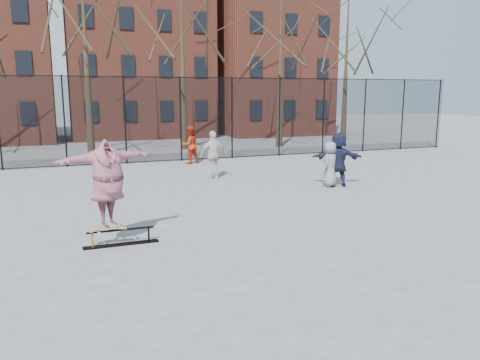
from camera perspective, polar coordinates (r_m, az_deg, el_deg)
name	(u,v)px	position (r m, az deg, el deg)	size (l,w,h in m)	color
ground	(270,243)	(10.38, 3.67, -7.73)	(100.00, 100.00, 0.00)	#5D5D61
skate_rail	(121,238)	(10.56, -14.28, -6.92)	(1.62, 0.25, 0.36)	black
skateboard	(110,228)	(10.47, -15.56, -5.65)	(0.75, 0.18, 0.09)	olive
skater	(108,184)	(10.25, -15.83, -0.47)	(2.26, 0.61, 1.84)	#3E3A91
bystander_red	(190,145)	(21.79, -6.13, 4.27)	(0.84, 0.66, 1.73)	#AE260F
bystander_white	(214,155)	(17.85, -3.25, 3.07)	(1.08, 0.45, 1.84)	beige
bystander_navy	(338,159)	(16.75, 11.85, 2.48)	(1.76, 0.56, 1.90)	#1B2037
bystander_extra	(330,164)	(16.61, 10.93, 1.90)	(0.78, 0.51, 1.59)	slate
fence	(155,119)	(22.36, -10.29, 7.38)	(34.03, 0.07, 4.00)	black
tree_row	(133,13)	(26.70, -12.96, 19.21)	(33.66, 7.46, 10.67)	black
rowhouses	(129,52)	(35.40, -13.33, 14.92)	(29.00, 7.00, 13.00)	brown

